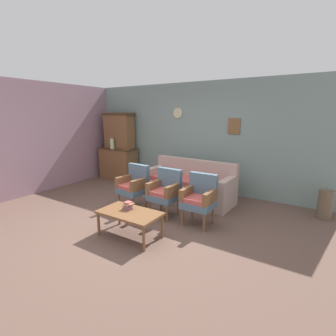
# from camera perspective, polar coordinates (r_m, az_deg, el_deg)

# --- Properties ---
(ground_plane) EXTENTS (7.68, 7.68, 0.00)m
(ground_plane) POSITION_cam_1_polar(r_m,az_deg,el_deg) (4.59, -7.96, -12.77)
(ground_plane) COLOR brown
(wall_back_with_decor) EXTENTS (6.40, 0.09, 2.70)m
(wall_back_with_decor) POSITION_cam_1_polar(r_m,az_deg,el_deg) (6.41, 7.12, 7.03)
(wall_back_with_decor) COLOR gray
(wall_back_with_decor) RESTS_ON ground
(wall_left_side) EXTENTS (0.06, 5.20, 2.70)m
(wall_left_side) POSITION_cam_1_polar(r_m,az_deg,el_deg) (6.76, -29.86, 5.74)
(wall_left_side) COLOR gray
(wall_left_side) RESTS_ON ground
(side_cabinet) EXTENTS (1.16, 0.55, 0.93)m
(side_cabinet) POSITION_cam_1_polar(r_m,az_deg,el_deg) (7.62, -11.24, 1.00)
(side_cabinet) COLOR brown
(side_cabinet) RESTS_ON ground
(cabinet_upper_hutch) EXTENTS (0.99, 0.38, 1.03)m
(cabinet_upper_hutch) POSITION_cam_1_polar(r_m,az_deg,el_deg) (7.55, -11.14, 8.45)
(cabinet_upper_hutch) COLOR brown
(cabinet_upper_hutch) RESTS_ON side_cabinet
(vase_on_cabinet) EXTENTS (0.12, 0.12, 0.30)m
(vase_on_cabinet) POSITION_cam_1_polar(r_m,az_deg,el_deg) (7.43, -12.66, 5.44)
(vase_on_cabinet) COLOR #B0C18B
(vase_on_cabinet) RESTS_ON side_cabinet
(floral_couch) EXTENTS (2.07, 0.89, 0.90)m
(floral_couch) POSITION_cam_1_polar(r_m,az_deg,el_deg) (5.69, 4.79, -4.15)
(floral_couch) COLOR tan
(floral_couch) RESTS_ON ground
(armchair_near_couch_end) EXTENTS (0.57, 0.54, 0.90)m
(armchair_near_couch_end) POSITION_cam_1_polar(r_m,az_deg,el_deg) (5.24, -7.79, -3.72)
(armchair_near_couch_end) COLOR slate
(armchair_near_couch_end) RESTS_ON ground
(armchair_row_middle) EXTENTS (0.55, 0.52, 0.90)m
(armchair_row_middle) POSITION_cam_1_polar(r_m,az_deg,el_deg) (4.80, -0.63, -5.12)
(armchair_row_middle) COLOR slate
(armchair_row_middle) RESTS_ON ground
(armchair_near_cabinet) EXTENTS (0.52, 0.49, 0.90)m
(armchair_near_cabinet) POSITION_cam_1_polar(r_m,az_deg,el_deg) (4.46, 7.19, -6.60)
(armchair_near_cabinet) COLOR slate
(armchair_near_cabinet) RESTS_ON ground
(coffee_table) EXTENTS (1.00, 0.56, 0.42)m
(coffee_table) POSITION_cam_1_polar(r_m,az_deg,el_deg) (4.07, -8.73, -10.43)
(coffee_table) COLOR brown
(coffee_table) RESTS_ON ground
(book_stack_on_table) EXTENTS (0.17, 0.12, 0.12)m
(book_stack_on_table) POSITION_cam_1_polar(r_m,az_deg,el_deg) (4.14, -9.12, -8.49)
(book_stack_on_table) COLOR #8A5663
(book_stack_on_table) RESTS_ON coffee_table
(floor_vase_by_wall) EXTENTS (0.25, 0.25, 0.56)m
(floor_vase_by_wall) POSITION_cam_1_polar(r_m,az_deg,el_deg) (5.55, 32.23, -7.05)
(floor_vase_by_wall) COLOR brown
(floor_vase_by_wall) RESTS_ON ground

